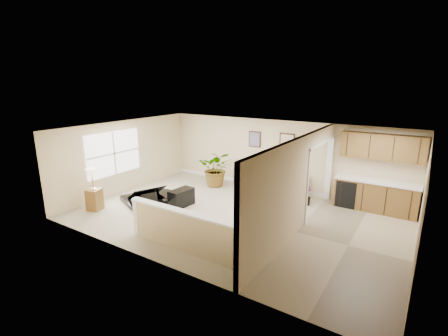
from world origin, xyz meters
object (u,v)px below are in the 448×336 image
Objects in this scene: palm_plant at (216,169)px; accent_table at (248,175)px; piano at (145,185)px; small_plant at (305,197)px; loveseat at (283,186)px; lamp_stand at (94,193)px; piano_bench at (181,198)px.

accent_table is at bearing 26.86° from palm_plant.
small_plant is at bearing 52.16° from piano.
palm_plant is 3.46m from small_plant.
loveseat is at bearing 158.50° from small_plant.
palm_plant reaches higher than piano.
accent_table is 5.31m from lamp_stand.
loveseat is at bearing 44.38° from lamp_stand.
lamp_stand is at bearing -94.69° from piano.
piano is 5.17m from small_plant.
palm_plant is at bearing 95.17° from piano_bench.
lamp_stand reaches higher than small_plant.
palm_plant reaches higher than lamp_stand.
accent_table is at bearing 78.52° from piano.
loveseat is (3.61, 2.86, -0.19)m from piano.
palm_plant is (-1.05, -0.53, 0.19)m from accent_table.
lamp_stand is (-5.25, -3.89, 0.30)m from small_plant.
small_plant is (2.38, -0.58, -0.22)m from accent_table.
loveseat reaches higher than small_plant.
piano_bench is 0.53× the size of palm_plant.
piano is 1.07× the size of loveseat.
piano is 1.25× the size of palm_plant.
piano is 2.77m from palm_plant.
small_plant reaches higher than piano_bench.
accent_table is at bearing 166.21° from small_plant.
palm_plant reaches higher than piano_bench.
piano_bench is at bearing 35.33° from piano.
accent_table reaches higher than small_plant.
lamp_stand reaches higher than piano.
palm_plant is 2.59× the size of small_plant.
accent_table is (0.85, 2.81, 0.20)m from piano_bench.
piano_bench is at bearing -106.79° from accent_table.
accent_table is at bearing 157.73° from loveseat.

